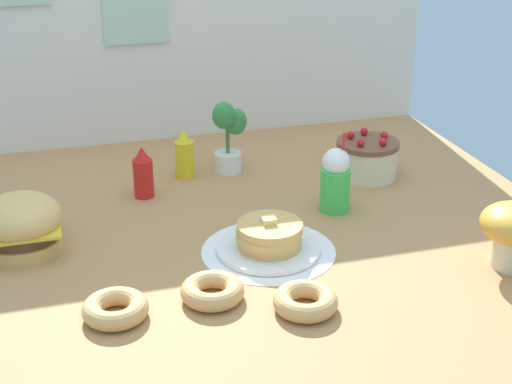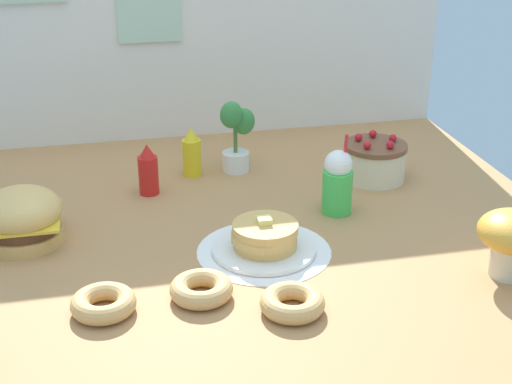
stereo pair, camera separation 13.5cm
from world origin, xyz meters
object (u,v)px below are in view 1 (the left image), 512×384
Objects in this scene: ketchup_bottle at (143,174)px; donut_vanilla at (305,300)px; donut_chocolate at (212,290)px; donut_pink_glaze at (115,308)px; potted_plant at (228,133)px; burger at (21,224)px; pancake_stack at (269,239)px; cream_soda_cup at (335,180)px; layer_cake at (367,158)px; mustard_bottle at (184,155)px.

donut_vanilla is at bearing -70.20° from ketchup_bottle.
donut_pink_glaze is at bearing -176.73° from donut_chocolate.
potted_plant reaches higher than ketchup_bottle.
burger reaches higher than pancake_stack.
cream_soda_cup reaches higher than burger.
cream_soda_cup is at bearing -25.60° from ketchup_bottle.
ketchup_bottle is at bearing 109.80° from donut_vanilla.
cream_soda_cup is 0.48m from potted_plant.
donut_chocolate is (-0.21, -0.20, -0.01)m from pancake_stack.
cream_soda_cup is at bearing 61.32° from donut_vanilla.
donut_chocolate is at bearing 152.10° from donut_vanilla.
layer_cake reaches higher than donut_vanilla.
potted_plant is (0.50, 0.83, 0.12)m from donut_pink_glaze.
layer_cake reaches higher than donut_chocolate.
burger reaches higher than donut_pink_glaze.
layer_cake is 1.34× the size of donut_vanilla.
pancake_stack is (0.67, -0.21, -0.04)m from burger.
mustard_bottle is 0.93m from donut_vanilla.
potted_plant is at bearing 22.90° from ketchup_bottle.
potted_plant is (0.04, 0.93, 0.12)m from donut_vanilla.
donut_pink_glaze is 0.97m from potted_plant.
mustard_bottle is 1.08× the size of donut_vanilla.
mustard_bottle is at bearing 37.98° from ketchup_bottle.
pancake_stack is 1.11× the size of potted_plant.
mustard_bottle is at bearing 35.77° from burger.
donut_chocolate is 0.61× the size of potted_plant.
donut_vanilla is at bearing -82.47° from mustard_bottle.
potted_plant is (0.25, 0.82, 0.12)m from donut_chocolate.
cream_soda_cup reaches higher than pancake_stack.
pancake_stack is at bearing 43.13° from donut_chocolate.
cream_soda_cup is 0.65m from donut_chocolate.
potted_plant is (-0.46, 0.18, 0.08)m from layer_cake.
burger reaches higher than donut_vanilla.
donut_pink_glaze is at bearing -63.23° from burger.
pancake_stack is 1.70× the size of mustard_bottle.
mustard_bottle is at bearing 164.21° from layer_cake.
layer_cake is 1.34× the size of donut_chocolate.
donut_vanilla is at bearing -92.34° from potted_plant.
donut_pink_glaze is 0.47m from donut_vanilla.
donut_pink_glaze is at bearing -155.14° from pancake_stack.
ketchup_bottle is 1.00× the size of mustard_bottle.
donut_chocolate is at bearing -136.87° from pancake_stack.
potted_plant is (0.04, 0.62, 0.10)m from pancake_stack.
layer_cake is 0.50m from potted_plant.
cream_soda_cup is 1.61× the size of donut_vanilla.
layer_cake is 0.83× the size of cream_soda_cup.
donut_vanilla is at bearing -90.14° from pancake_stack.
potted_plant is at bearing 29.72° from burger.
cream_soda_cup is at bearing 36.51° from pancake_stack.
layer_cake is 0.82× the size of potted_plant.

